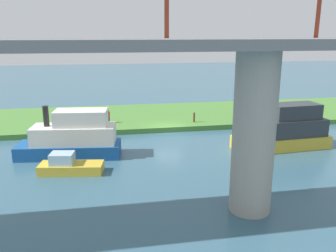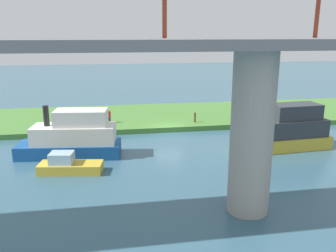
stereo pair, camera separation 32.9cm
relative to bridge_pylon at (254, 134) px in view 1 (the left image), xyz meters
name	(u,v)px [view 1 (the left image)]	position (x,y,z in m)	size (l,w,h in m)	color
ground_plane	(169,132)	(1.56, -16.04, -4.32)	(160.00, 160.00, 0.00)	#386075
grassy_bank	(159,116)	(1.56, -22.04, -4.07)	(80.00, 12.00, 0.50)	#4C8438
bridge_pylon	(254,134)	(0.00, 0.00, 0.00)	(2.22, 2.22, 8.63)	#9E998E
bridge_span	(260,39)	(0.00, -0.02, 4.81)	(59.51, 4.30, 3.25)	slate
person_on_bank	(108,116)	(7.26, -19.02, -3.12)	(0.51, 0.51, 1.39)	#2D334C
mooring_post	(194,117)	(-1.41, -17.71, -3.31)	(0.20, 0.20, 1.00)	brown
motorboat_red	(284,130)	(-7.12, -9.69, -2.80)	(8.18, 3.23, 4.10)	gold
houseboat_blue	(72,138)	(10.16, -10.75, -2.82)	(8.16, 3.54, 4.04)	#195199
pontoon_yellow	(69,166)	(10.17, -7.22, -3.80)	(4.52, 2.20, 1.44)	gold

